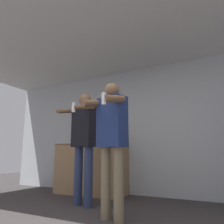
{
  "coord_description": "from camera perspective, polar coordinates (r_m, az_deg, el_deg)",
  "views": [
    {
      "loc": [
        1.41,
        -1.53,
        0.76
      ],
      "look_at": [
        0.12,
        0.92,
        1.31
      ],
      "focal_mm": 35.0,
      "sensor_mm": 36.0,
      "label": 1
    }
  ],
  "objects": [
    {
      "name": "person_man_side",
      "position": [
        3.54,
        -7.38,
        -6.71
      ],
      "size": [
        0.57,
        0.6,
        1.76
      ],
      "color": "navy",
      "rests_on": "ground_plane"
    },
    {
      "name": "person_woman_foreground",
      "position": [
        2.77,
        -0.16,
        -5.98
      ],
      "size": [
        0.52,
        0.54,
        1.7
      ],
      "color": "#75664C",
      "rests_on": "ground_plane"
    },
    {
      "name": "bottle_red_label",
      "position": [
        4.34,
        1.16,
        -6.81
      ],
      "size": [
        0.07,
        0.07,
        0.28
      ],
      "color": "silver",
      "rests_on": "counter"
    },
    {
      "name": "counter",
      "position": [
        4.59,
        -5.47,
        -14.48
      ],
      "size": [
        1.44,
        0.65,
        0.99
      ],
      "color": "#997551",
      "rests_on": "ground_plane"
    },
    {
      "name": "bottle_green_wine",
      "position": [
        4.88,
        -9.75,
        -7.09
      ],
      "size": [
        0.07,
        0.07,
        0.29
      ],
      "color": "#563314",
      "rests_on": "counter"
    },
    {
      "name": "bottle_clear_vodka",
      "position": [
        4.76,
        -7.83,
        -7.21
      ],
      "size": [
        0.07,
        0.07,
        0.27
      ],
      "color": "#563314",
      "rests_on": "counter"
    },
    {
      "name": "wall_back",
      "position": [
        4.44,
        9.02,
        -4.41
      ],
      "size": [
        7.0,
        0.06,
        2.55
      ],
      "color": "#B2B7BC",
      "rests_on": "ground_plane"
    },
    {
      "name": "bottle_tall_gin",
      "position": [
        4.55,
        -3.88,
        -7.12
      ],
      "size": [
        0.07,
        0.07,
        0.24
      ],
      "color": "black",
      "rests_on": "counter"
    },
    {
      "name": "bottle_amber_bourbon",
      "position": [
        4.46,
        -1.93,
        -7.09
      ],
      "size": [
        0.09,
        0.09,
        0.25
      ],
      "color": "#563314",
      "rests_on": "counter"
    },
    {
      "name": "ceiling_slab",
      "position": [
        3.65,
        1.18,
        18.58
      ],
      "size": [
        7.0,
        3.14,
        0.05
      ],
      "color": "silver",
      "rests_on": "wall_back"
    }
  ]
}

